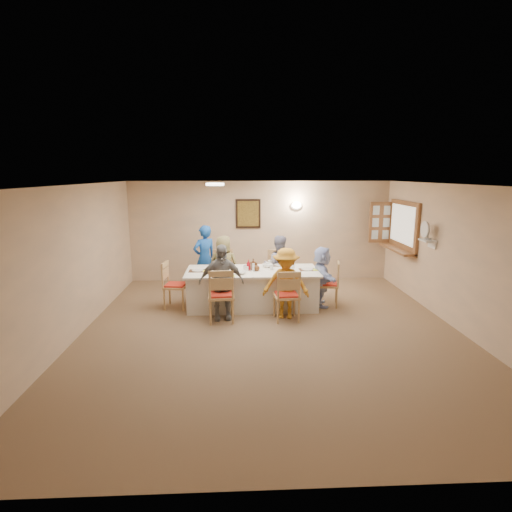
{
  "coord_description": "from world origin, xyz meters",
  "views": [
    {
      "loc": [
        -0.57,
        -6.45,
        2.68
      ],
      "look_at": [
        -0.2,
        1.4,
        1.05
      ],
      "focal_mm": 28.0,
      "sensor_mm": 36.0,
      "label": 1
    }
  ],
  "objects_px": {
    "diner_front_left": "(221,282)",
    "caregiver": "(205,259)",
    "chair_back_left": "(224,273)",
    "chair_right_end": "(328,284)",
    "serving_hatch": "(404,226)",
    "chair_back_right": "(278,273)",
    "chair_left_end": "(176,285)",
    "condiment_ketchup": "(248,265)",
    "diner_front_right": "(286,283)",
    "chair_front_right": "(286,295)",
    "diner_back_left": "(224,267)",
    "diner_right_end": "(322,276)",
    "desk_fan": "(427,233)",
    "chair_front_left": "(221,294)",
    "dining_table": "(252,288)",
    "diner_back_right": "(278,266)"
  },
  "relations": [
    {
      "from": "diner_front_left",
      "to": "chair_back_right",
      "type": "bearing_deg",
      "value": 45.43
    },
    {
      "from": "chair_back_right",
      "to": "diner_front_right",
      "type": "relative_size",
      "value": 0.75
    },
    {
      "from": "diner_front_right",
      "to": "diner_right_end",
      "type": "xyz_separation_m",
      "value": [
        0.82,
        0.68,
        -0.05
      ]
    },
    {
      "from": "chair_back_left",
      "to": "diner_front_right",
      "type": "xyz_separation_m",
      "value": [
        1.2,
        -1.48,
        0.16
      ]
    },
    {
      "from": "dining_table",
      "to": "caregiver",
      "type": "distance_m",
      "value": 1.6
    },
    {
      "from": "chair_left_end",
      "to": "condiment_ketchup",
      "type": "xyz_separation_m",
      "value": [
        1.47,
        0.02,
        0.39
      ]
    },
    {
      "from": "diner_back_left",
      "to": "diner_front_right",
      "type": "bearing_deg",
      "value": 139.0
    },
    {
      "from": "chair_back_left",
      "to": "diner_back_right",
      "type": "xyz_separation_m",
      "value": [
        1.2,
        -0.12,
        0.17
      ]
    },
    {
      "from": "diner_front_right",
      "to": "condiment_ketchup",
      "type": "height_order",
      "value": "diner_front_right"
    },
    {
      "from": "chair_front_right",
      "to": "diner_front_right",
      "type": "relative_size",
      "value": 0.73
    },
    {
      "from": "chair_back_left",
      "to": "chair_right_end",
      "type": "height_order",
      "value": "chair_back_left"
    },
    {
      "from": "desk_fan",
      "to": "chair_front_left",
      "type": "xyz_separation_m",
      "value": [
        -3.98,
        -0.48,
        -1.04
      ]
    },
    {
      "from": "desk_fan",
      "to": "diner_back_right",
      "type": "distance_m",
      "value": 3.08
    },
    {
      "from": "chair_front_right",
      "to": "desk_fan",
      "type": "bearing_deg",
      "value": -174.84
    },
    {
      "from": "chair_front_left",
      "to": "diner_back_left",
      "type": "bearing_deg",
      "value": -93.25
    },
    {
      "from": "diner_front_left",
      "to": "caregiver",
      "type": "height_order",
      "value": "caregiver"
    },
    {
      "from": "chair_back_left",
      "to": "caregiver",
      "type": "height_order",
      "value": "caregiver"
    },
    {
      "from": "chair_back_left",
      "to": "chair_left_end",
      "type": "bearing_deg",
      "value": -147.62
    },
    {
      "from": "chair_left_end",
      "to": "diner_back_right",
      "type": "height_order",
      "value": "diner_back_right"
    },
    {
      "from": "serving_hatch",
      "to": "chair_back_right",
      "type": "distance_m",
      "value": 3.06
    },
    {
      "from": "diner_back_right",
      "to": "caregiver",
      "type": "height_order",
      "value": "caregiver"
    },
    {
      "from": "chair_front_right",
      "to": "chair_right_end",
      "type": "height_order",
      "value": "chair_front_right"
    },
    {
      "from": "desk_fan",
      "to": "condiment_ketchup",
      "type": "height_order",
      "value": "desk_fan"
    },
    {
      "from": "chair_front_right",
      "to": "chair_right_end",
      "type": "relative_size",
      "value": 1.06
    },
    {
      "from": "chair_back_left",
      "to": "chair_left_end",
      "type": "height_order",
      "value": "chair_back_left"
    },
    {
      "from": "diner_right_end",
      "to": "chair_back_left",
      "type": "bearing_deg",
      "value": 69.22
    },
    {
      "from": "desk_fan",
      "to": "diner_front_left",
      "type": "distance_m",
      "value": 4.08
    },
    {
      "from": "desk_fan",
      "to": "condiment_ketchup",
      "type": "distance_m",
      "value": 3.54
    },
    {
      "from": "chair_back_right",
      "to": "caregiver",
      "type": "distance_m",
      "value": 1.71
    },
    {
      "from": "serving_hatch",
      "to": "diner_front_left",
      "type": "height_order",
      "value": "serving_hatch"
    },
    {
      "from": "chair_back_left",
      "to": "diner_back_left",
      "type": "relative_size",
      "value": 0.74
    },
    {
      "from": "diner_back_right",
      "to": "diner_right_end",
      "type": "height_order",
      "value": "diner_back_right"
    },
    {
      "from": "diner_front_left",
      "to": "condiment_ketchup",
      "type": "distance_m",
      "value": 0.88
    },
    {
      "from": "chair_back_left",
      "to": "diner_front_left",
      "type": "distance_m",
      "value": 1.49
    },
    {
      "from": "chair_left_end",
      "to": "diner_back_left",
      "type": "bearing_deg",
      "value": -47.34
    },
    {
      "from": "serving_hatch",
      "to": "chair_front_right",
      "type": "height_order",
      "value": "serving_hatch"
    },
    {
      "from": "diner_back_left",
      "to": "chair_front_right",
      "type": "bearing_deg",
      "value": 136.62
    },
    {
      "from": "chair_front_left",
      "to": "condiment_ketchup",
      "type": "xyz_separation_m",
      "value": [
        0.52,
        0.82,
        0.36
      ]
    },
    {
      "from": "chair_front_left",
      "to": "diner_back_left",
      "type": "xyz_separation_m",
      "value": [
        0.0,
        1.48,
        0.18
      ]
    },
    {
      "from": "diner_back_left",
      "to": "chair_back_right",
      "type": "bearing_deg",
      "value": -166.71
    },
    {
      "from": "desk_fan",
      "to": "chair_front_left",
      "type": "relative_size",
      "value": 0.29
    },
    {
      "from": "diner_back_left",
      "to": "diner_right_end",
      "type": "relative_size",
      "value": 1.11
    },
    {
      "from": "chair_front_left",
      "to": "desk_fan",
      "type": "bearing_deg",
      "value": -176.41
    },
    {
      "from": "chair_front_right",
      "to": "diner_front_left",
      "type": "height_order",
      "value": "diner_front_left"
    },
    {
      "from": "diner_front_left",
      "to": "chair_back_left",
      "type": "bearing_deg",
      "value": 84.47
    },
    {
      "from": "diner_front_right",
      "to": "caregiver",
      "type": "distance_m",
      "value": 2.47
    },
    {
      "from": "diner_front_right",
      "to": "chair_left_end",
      "type": "bearing_deg",
      "value": 172.26
    },
    {
      "from": "diner_front_left",
      "to": "caregiver",
      "type": "bearing_deg",
      "value": 98.28
    },
    {
      "from": "chair_right_end",
      "to": "diner_right_end",
      "type": "relative_size",
      "value": 0.75
    },
    {
      "from": "diner_back_left",
      "to": "diner_front_left",
      "type": "xyz_separation_m",
      "value": [
        0.0,
        -1.36,
        0.02
      ]
    }
  ]
}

